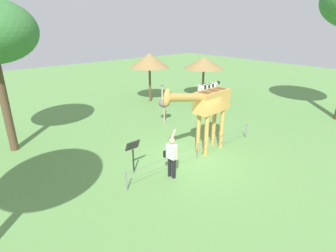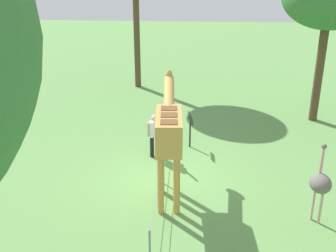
{
  "view_description": "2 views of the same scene",
  "coord_description": "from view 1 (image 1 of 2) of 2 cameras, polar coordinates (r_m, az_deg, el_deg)",
  "views": [
    {
      "loc": [
        7.63,
        7.11,
        5.41
      ],
      "look_at": [
        0.96,
        -0.61,
        1.51
      ],
      "focal_mm": 29.16,
      "sensor_mm": 36.0,
      "label": 1
    },
    {
      "loc": [
        -11.83,
        -0.75,
        6.98
      ],
      "look_at": [
        -0.22,
        -0.06,
        2.02
      ],
      "focal_mm": 46.33,
      "sensor_mm": 36.0,
      "label": 2
    }
  ],
  "objects": [
    {
      "name": "giraffe",
      "position": [
        11.58,
        8.24,
        4.36
      ],
      "size": [
        3.72,
        0.79,
        3.26
      ],
      "color": "#C69347",
      "rests_on": "ground_plane"
    },
    {
      "name": "wire_fence",
      "position": [
        11.46,
        6.23,
        -5.11
      ],
      "size": [
        7.05,
        0.05,
        0.75
      ],
      "color": "slate",
      "rests_on": "ground_plane"
    },
    {
      "name": "ground_plane",
      "position": [
        11.75,
        5.51,
        -6.6
      ],
      "size": [
        60.0,
        60.0,
        0.0
      ],
      "primitive_type": "plane",
      "color": "#60934C"
    },
    {
      "name": "info_sign",
      "position": [
        10.3,
        -7.36,
        -4.94
      ],
      "size": [
        0.56,
        0.21,
        1.32
      ],
      "color": "black",
      "rests_on": "ground_plane"
    },
    {
      "name": "visitor",
      "position": [
        9.93,
        0.77,
        -6.06
      ],
      "size": [
        0.55,
        0.57,
        1.77
      ],
      "color": "black",
      "rests_on": "ground_plane"
    },
    {
      "name": "ostrich",
      "position": [
        15.29,
        -0.79,
        4.84
      ],
      "size": [
        0.7,
        0.56,
        2.25
      ],
      "color": "#CC9E93",
      "rests_on": "ground_plane"
    },
    {
      "name": "zebra",
      "position": [
        18.53,
        8.26,
        7.46
      ],
      "size": [
        1.82,
        0.55,
        1.66
      ],
      "color": "black",
      "rests_on": "ground_plane"
    },
    {
      "name": "shade_hut_near",
      "position": [
        20.67,
        7.52,
        12.94
      ],
      "size": [
        2.94,
        2.94,
        3.03
      ],
      "color": "brown",
      "rests_on": "ground_plane"
    },
    {
      "name": "shade_hut_far",
      "position": [
        19.43,
        -3.91,
        13.49
      ],
      "size": [
        2.79,
        2.79,
        3.4
      ],
      "color": "brown",
      "rests_on": "ground_plane"
    }
  ]
}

